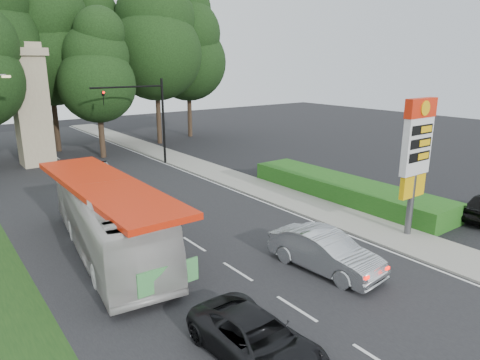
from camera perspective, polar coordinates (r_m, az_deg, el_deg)
ground at (r=15.63m, az=8.87°, el=-17.44°), size 120.00×120.00×0.00m
road_surface at (r=24.57m, az=-11.57°, el=-5.00°), size 14.00×80.00×0.02m
sidewalk_right at (r=28.96m, az=3.73°, el=-1.48°), size 3.00×80.00×0.12m
hedge at (r=28.21m, az=13.71°, el=-1.21°), size 3.00×14.00×1.20m
gas_station_pylon at (r=22.16m, az=22.49°, el=3.84°), size 2.10×0.45×6.85m
traffic_signal_mast at (r=36.56m, az=-12.11°, el=9.10°), size 6.10×0.35×7.20m
monument at (r=39.87m, az=-26.10°, el=9.02°), size 3.00×3.00×10.05m
tree_center_right at (r=45.33m, az=-24.47°, el=17.31°), size 9.24×9.24×18.15m
tree_east_near at (r=48.59m, az=-18.90°, el=16.02°), size 8.12×8.12×15.95m
tree_east_mid at (r=46.88m, az=-11.33°, el=18.62°), size 9.52×9.52×18.70m
tree_far_east at (r=50.95m, az=-7.01°, el=17.38°), size 8.68×8.68×17.05m
tree_monument_right at (r=40.67m, az=-18.65°, el=13.97°), size 6.72×6.72×13.20m
transit_bus at (r=20.28m, az=-17.21°, el=-4.88°), size 4.23×12.09×3.30m
sedan_silver at (r=18.40m, az=11.26°, el=-9.32°), size 2.22×5.19×1.66m
suv_charcoal at (r=13.22m, az=2.30°, el=-20.54°), size 2.29×4.83×1.33m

